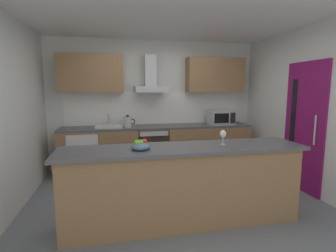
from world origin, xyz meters
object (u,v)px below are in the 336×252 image
Objects in this scene: wine_glass at (223,135)px; fruit_bowl at (141,146)px; sink at (109,126)px; range_hood at (151,81)px; oven at (152,148)px; kettle at (128,122)px; microwave at (221,117)px; refrigerator at (85,153)px.

wine_glass is 1.01m from fruit_bowl.
wine_glass is (1.39, -2.09, 0.15)m from sink.
oven is at bearing -90.00° from range_hood.
kettle is 1.31× the size of fruit_bowl.
range_hood is (0.47, 0.16, 0.78)m from kettle.
oven is 0.95m from sink.
kettle is at bearing -179.82° from microwave.
refrigerator is 4.78× the size of wine_glass.
microwave is 1.00× the size of sink.
wine_glass is at bearing -112.81° from microwave.
sink is 0.36m from kettle.
oven is 1.11× the size of range_hood.
kettle is 2.30m from wine_glass.
microwave is 2.27× the size of fruit_bowl.
kettle is 2.11m from fruit_bowl.
oven is 1.33m from range_hood.
fruit_bowl is (-0.44, -2.14, 0.54)m from oven.
refrigerator is 1.70× the size of microwave.
range_hood is 2.45m from fruit_bowl.
refrigerator is at bearing -174.14° from range_hood.
wine_glass is (-0.86, -2.06, 0.03)m from microwave.
sink is 2.52m from wine_glass.
oven is 1.29m from refrigerator.
range_hood is 3.27× the size of fruit_bowl.
sink is 0.69× the size of range_hood.
wine_glass is at bearing -75.65° from range_hood.
range_hood is at bearing 78.96° from fruit_bowl.
range_hood is (0.82, 0.12, 0.86)m from sink.
refrigerator is at bearing -179.88° from oven.
oven is at bearing 0.12° from refrigerator.
wine_glass is at bearing -63.14° from kettle.
kettle is 0.93m from range_hood.
range_hood reaches higher than microwave.
refrigerator is 1.70× the size of sink.
fruit_bowl is (0.03, -2.11, -0.00)m from kettle.
sink reaches higher than wine_glass.
sink is at bearing 172.75° from kettle.
kettle is at bearing 116.86° from wine_glass.
wine_glass reaches higher than refrigerator.
kettle is (0.35, -0.04, 0.08)m from sink.
sink is (0.47, 0.01, 0.50)m from refrigerator.
fruit_bowl is at bearing -176.61° from wine_glass.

